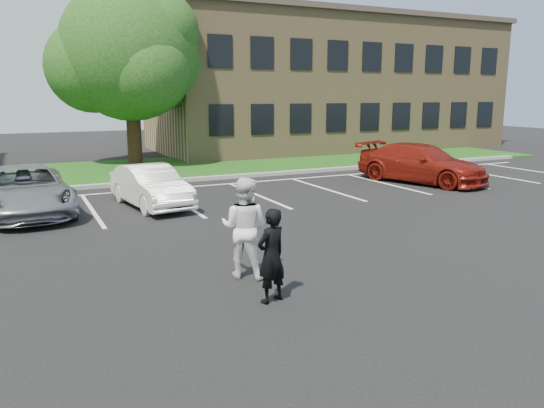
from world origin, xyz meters
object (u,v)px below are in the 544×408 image
(man_white_shirt, at_px, (244,228))
(car_red_compact, at_px, (421,163))
(car_silver_minivan, at_px, (26,190))
(car_white_sedan, at_px, (151,186))
(tree, at_px, (131,55))
(office_building, at_px, (326,84))
(man_black_suit, at_px, (271,256))

(man_white_shirt, xyz_separation_m, car_red_compact, (10.79, 7.34, -0.21))
(car_silver_minivan, xyz_separation_m, car_white_sedan, (3.57, -0.49, -0.06))
(car_red_compact, bearing_deg, car_white_sedan, 160.89)
(tree, height_order, car_white_sedan, tree)
(office_building, relative_size, car_white_sedan, 5.63)
(office_building, distance_m, car_red_compact, 15.24)
(tree, bearing_deg, car_silver_minivan, -118.06)
(car_white_sedan, bearing_deg, man_white_shirt, -97.39)
(car_silver_minivan, bearing_deg, man_black_suit, -71.80)
(tree, height_order, man_white_shirt, tree)
(car_white_sedan, bearing_deg, tree, 72.44)
(tree, distance_m, car_red_compact, 14.59)
(man_black_suit, distance_m, car_red_compact, 13.95)
(office_building, height_order, car_red_compact, office_building)
(car_silver_minivan, bearing_deg, car_red_compact, -5.14)
(tree, height_order, car_silver_minivan, tree)
(car_white_sedan, bearing_deg, car_silver_minivan, 163.77)
(man_black_suit, distance_m, car_white_sedan, 8.74)
(car_silver_minivan, bearing_deg, office_building, 33.38)
(man_white_shirt, bearing_deg, car_white_sedan, -47.71)
(car_red_compact, bearing_deg, car_silver_minivan, 158.96)
(car_red_compact, bearing_deg, tree, 112.88)
(tree, relative_size, car_red_compact, 1.65)
(man_white_shirt, distance_m, car_silver_minivan, 8.67)
(office_building, height_order, car_silver_minivan, office_building)
(man_black_suit, xyz_separation_m, car_silver_minivan, (-3.61, 9.23, -0.10))
(man_white_shirt, height_order, car_silver_minivan, man_white_shirt)
(tree, height_order, car_red_compact, tree)
(car_white_sedan, bearing_deg, car_red_compact, -8.44)
(office_building, bearing_deg, car_silver_minivan, -143.45)
(office_building, xyz_separation_m, car_red_compact, (-4.11, -14.28, -3.39))
(tree, xyz_separation_m, car_silver_minivan, (-5.23, -9.80, -4.63))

